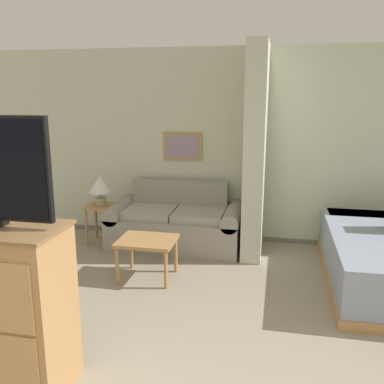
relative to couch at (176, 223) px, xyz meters
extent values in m
cube|color=beige|center=(0.91, 0.48, 0.99)|extent=(7.43, 0.12, 2.60)
cube|color=slate|center=(0.91, 0.41, -0.28)|extent=(7.43, 0.02, 0.06)
cube|color=tan|center=(0.00, 0.41, 0.98)|extent=(0.54, 0.02, 0.37)
cube|color=gray|center=(0.00, 0.39, 0.98)|extent=(0.47, 0.01, 0.30)
cube|color=beige|center=(1.02, -0.02, 0.99)|extent=(0.24, 0.89, 2.60)
cube|color=gray|center=(0.00, -0.04, -0.10)|extent=(1.31, 0.84, 0.42)
cube|color=gray|center=(0.00, 0.28, 0.32)|extent=(1.31, 0.20, 0.42)
cube|color=gray|center=(-0.76, -0.04, -0.10)|extent=(0.20, 0.84, 0.42)
cylinder|color=gray|center=(-0.76, -0.04, 0.16)|extent=(0.23, 0.84, 0.23)
cube|color=gray|center=(0.76, -0.04, -0.10)|extent=(0.20, 0.84, 0.42)
cylinder|color=gray|center=(0.76, -0.04, 0.16)|extent=(0.23, 0.84, 0.23)
cube|color=#A49F94|center=(-0.33, -0.09, 0.16)|extent=(0.64, 0.60, 0.10)
cube|color=#A49F94|center=(0.33, -0.09, 0.16)|extent=(0.64, 0.60, 0.10)
cube|color=#B27F4C|center=(-0.07, -1.07, 0.12)|extent=(0.62, 0.52, 0.04)
cylinder|color=#B27F4C|center=(-0.33, -1.29, -0.10)|extent=(0.04, 0.04, 0.42)
cylinder|color=#B27F4C|center=(0.20, -1.29, -0.10)|extent=(0.04, 0.04, 0.42)
cylinder|color=#B27F4C|center=(-0.33, -0.85, -0.10)|extent=(0.04, 0.04, 0.42)
cylinder|color=#B27F4C|center=(0.20, -0.85, -0.10)|extent=(0.04, 0.04, 0.42)
cube|color=#B27F4C|center=(-1.02, -0.09, 0.20)|extent=(0.37, 0.37, 0.04)
cylinder|color=#B27F4C|center=(-1.18, -0.24, -0.06)|extent=(0.04, 0.04, 0.50)
cylinder|color=#B27F4C|center=(-0.87, -0.24, -0.06)|extent=(0.04, 0.04, 0.50)
cylinder|color=#B27F4C|center=(-1.18, 0.07, -0.06)|extent=(0.04, 0.04, 0.50)
cylinder|color=#B27F4C|center=(-0.87, 0.07, -0.06)|extent=(0.04, 0.04, 0.50)
cylinder|color=tan|center=(-1.02, -0.09, 0.27)|extent=(0.15, 0.15, 0.10)
cylinder|color=tan|center=(-1.02, -0.09, 0.36)|extent=(0.02, 0.02, 0.08)
cone|color=silver|center=(-1.02, -0.09, 0.51)|extent=(0.30, 0.30, 0.22)
cube|color=white|center=(2.58, 0.12, 0.19)|extent=(1.27, 0.36, 0.10)
camera|label=1|loc=(1.30, -5.31, 1.70)|focal=40.00mm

